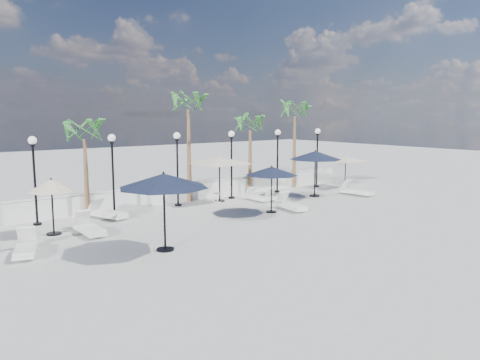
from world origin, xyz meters
TOP-DOWN VIEW (x-y plane):
  - ground at (0.00, 0.00)m, footprint 100.00×100.00m
  - balustrade at (0.00, 7.50)m, footprint 26.00×0.30m
  - lamppost_1 at (-7.00, 6.50)m, footprint 0.36×0.36m
  - lamppost_2 at (-3.50, 6.50)m, footprint 0.36×0.36m
  - lamppost_3 at (0.00, 6.50)m, footprint 0.36×0.36m
  - lamppost_4 at (3.50, 6.50)m, footprint 0.36×0.36m
  - lamppost_5 at (7.00, 6.50)m, footprint 0.36×0.36m
  - lamppost_6 at (10.50, 6.50)m, footprint 0.36×0.36m
  - palm_1 at (-4.50, 7.30)m, footprint 2.60×2.60m
  - palm_2 at (1.20, 7.30)m, footprint 2.60×2.60m
  - palm_3 at (5.50, 7.30)m, footprint 2.60×2.60m
  - palm_4 at (9.20, 7.30)m, footprint 2.60×2.60m
  - lounger_0 at (-5.79, 3.55)m, footprint 0.69×2.09m
  - lounger_2 at (-8.51, 2.20)m, footprint 1.23×2.10m
  - lounger_3 at (-4.08, 5.87)m, footprint 1.32×2.19m
  - lounger_4 at (4.18, 5.03)m, footprint 0.60×1.66m
  - lounger_5 at (3.88, 2.06)m, footprint 0.93×2.08m
  - lounger_6 at (4.89, 4.15)m, footprint 0.60×1.65m
  - lounger_7 at (9.96, 2.78)m, footprint 0.87×2.06m
  - side_table_1 at (-5.76, 4.80)m, footprint 0.57×0.57m
  - side_table_2 at (2.21, 6.07)m, footprint 0.50×0.50m
  - parasol_navy_left at (-4.48, -0.25)m, footprint 3.17×3.17m
  - parasol_navy_mid at (2.75, 2.27)m, footprint 2.57×2.57m
  - parasol_navy_right at (7.78, 4.12)m, footprint 3.02×3.02m
  - parasol_cream_sq_a at (2.45, 6.20)m, footprint 5.36×5.36m
  - parasol_cream_sq_b at (12.00, 5.36)m, footprint 4.30×4.30m
  - parasol_cream_small at (-6.92, 4.41)m, footprint 1.85×1.85m

SIDE VIEW (x-z plane):
  - ground at x=0.00m, z-range 0.00..0.00m
  - lounger_6 at x=4.89m, z-range -0.10..0.51m
  - lounger_4 at x=4.18m, z-range -0.10..0.51m
  - lounger_2 at x=-8.51m, z-range -0.12..0.63m
  - lounger_7 at x=9.96m, z-range -0.12..0.63m
  - lounger_5 at x=3.88m, z-range -0.12..0.63m
  - lounger_0 at x=-5.79m, z-range -0.13..0.65m
  - lounger_3 at x=-4.08m, z-range -0.13..0.65m
  - side_table_2 at x=2.21m, z-range 0.05..0.54m
  - side_table_1 at x=-5.76m, z-range 0.06..0.61m
  - balustrade at x=0.00m, z-range -0.04..0.97m
  - parasol_cream_small at x=-6.92m, z-range 0.81..3.08m
  - parasol_cream_sq_b at x=12.00m, z-range 0.91..3.07m
  - parasol_navy_mid at x=2.75m, z-range 0.87..3.17m
  - parasol_navy_right at x=7.78m, z-range 1.03..3.73m
  - parasol_cream_sq_a at x=2.45m, z-range 1.12..3.75m
  - parasol_navy_left at x=-4.48m, z-range 1.07..3.86m
  - lamppost_1 at x=-7.00m, z-range 0.57..4.41m
  - lamppost_2 at x=-3.50m, z-range 0.57..4.41m
  - lamppost_3 at x=0.00m, z-range 0.57..4.41m
  - lamppost_4 at x=3.50m, z-range 0.57..4.41m
  - lamppost_5 at x=7.00m, z-range 0.57..4.41m
  - lamppost_6 at x=10.50m, z-range 0.57..4.41m
  - palm_1 at x=-4.50m, z-range 1.40..6.10m
  - palm_3 at x=5.50m, z-range 1.50..6.40m
  - palm_4 at x=9.20m, z-range 1.88..7.58m
  - palm_2 at x=1.20m, z-range 2.07..8.17m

